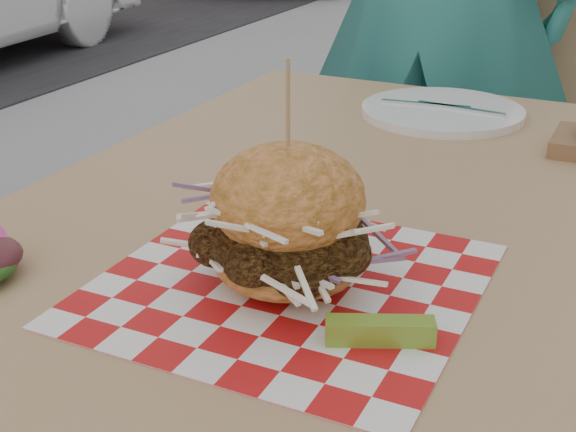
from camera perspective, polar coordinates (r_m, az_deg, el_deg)
name	(u,v)px	position (r m, az deg, el deg)	size (l,w,h in m)	color
patio_table	(345,261)	(1.02, 4.10, -3.24)	(0.80, 1.20, 0.75)	tan
patio_chair	(497,128)	(2.01, 14.62, 6.07)	(0.50, 0.51, 0.95)	tan
paper_liner	(288,284)	(0.80, 0.00, -4.85)	(0.36, 0.36, 0.00)	red
sandwich	(288,226)	(0.77, 0.00, -0.72)	(0.20, 0.20, 0.22)	#E98841
pickle_spear	(380,331)	(0.71, 6.57, -8.12)	(0.10, 0.02, 0.02)	olive
place_setting	(442,111)	(1.37, 10.93, 7.32)	(0.27, 0.27, 0.02)	white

